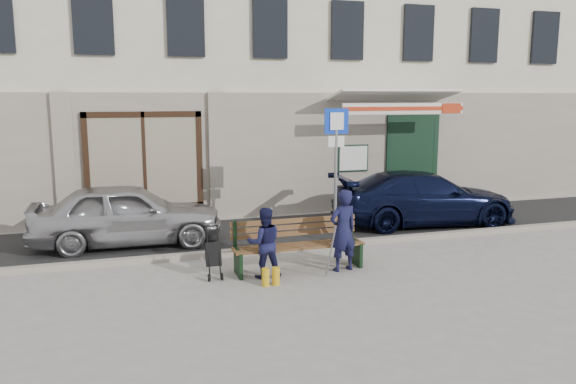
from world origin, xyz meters
name	(u,v)px	position (x,y,z in m)	size (l,w,h in m)	color
ground	(344,270)	(0.00, 0.00, 0.00)	(80.00, 80.00, 0.00)	#9E9991
asphalt_lane	(292,231)	(0.00, 3.10, 0.01)	(60.00, 3.20, 0.01)	#282828
curb	(316,246)	(0.00, 1.50, 0.06)	(60.00, 0.18, 0.12)	#9E9384
building	(240,35)	(0.01, 8.45, 4.97)	(20.00, 8.27, 10.00)	beige
car_silver	(127,214)	(-3.69, 2.93, 0.67)	(1.58, 3.92, 1.34)	#B5B5BA
car_navy	(424,198)	(3.30, 2.83, 0.65)	(1.82, 4.49, 1.30)	black
parking_sign	(336,153)	(0.59, 1.90, 1.94)	(0.53, 0.08, 2.86)	gray
bench	(296,245)	(-0.84, 0.24, 0.46)	(2.40, 1.17, 0.98)	brown
man	(343,230)	(-0.04, -0.03, 0.74)	(0.54, 0.36, 1.49)	#131436
woman	(264,243)	(-1.49, 0.01, 0.62)	(0.60, 0.47, 1.24)	#15173C
stroller	(213,255)	(-2.34, 0.25, 0.40)	(0.26, 0.38, 0.91)	black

